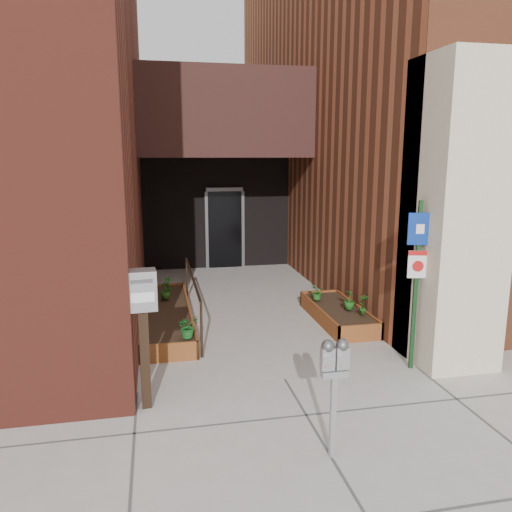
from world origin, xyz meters
TOP-DOWN VIEW (x-y plane):
  - ground at (0.00, 0.00)m, footprint 80.00×80.00m
  - architecture at (-0.18, 6.89)m, footprint 20.00×14.60m
  - planter_left at (-1.55, 2.70)m, footprint 0.90×3.60m
  - planter_right at (1.60, 2.20)m, footprint 0.80×2.20m
  - handrail at (-1.05, 2.65)m, footprint 0.04×3.34m
  - parking_meter at (0.01, -1.85)m, footprint 0.28×0.13m
  - sign_post at (1.90, -0.01)m, footprint 0.33×0.12m
  - payment_dropbox at (-1.87, -0.40)m, footprint 0.36×0.28m
  - shrub_left_a at (-1.25, 1.10)m, footprint 0.43×0.43m
  - shrub_left_b at (-1.85, 2.81)m, footprint 0.29×0.29m
  - shrub_left_c at (-1.53, 3.32)m, footprint 0.22×0.22m
  - shrub_left_d at (-1.46, 3.81)m, footprint 0.24×0.24m
  - shrub_right_a at (1.73, 1.96)m, footprint 0.21×0.21m
  - shrub_right_b at (1.85, 1.63)m, footprint 0.23×0.23m
  - shrub_right_c at (1.35, 2.66)m, footprint 0.33×0.33m

SIDE VIEW (x-z plane):
  - ground at x=0.00m, z-range 0.00..0.00m
  - planter_left at x=-1.55m, z-range -0.02..0.28m
  - planter_right at x=1.60m, z-range -0.02..0.28m
  - shrub_right_c at x=1.35m, z-range 0.30..0.61m
  - shrub_left_d at x=-1.46m, z-range 0.30..0.62m
  - shrub_left_c at x=-1.53m, z-range 0.30..0.63m
  - shrub_right_a at x=1.73m, z-range 0.30..0.66m
  - shrub_left_a at x=-1.25m, z-range 0.30..0.66m
  - shrub_left_b at x=-1.85m, z-range 0.30..0.68m
  - shrub_right_b at x=1.85m, z-range 0.30..0.68m
  - handrail at x=-1.05m, z-range 0.30..1.20m
  - parking_meter at x=0.01m, z-range 0.35..1.63m
  - payment_dropbox at x=-1.87m, z-range 0.38..2.12m
  - sign_post at x=1.90m, z-range 0.28..2.72m
  - architecture at x=-0.18m, z-range -0.02..9.98m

